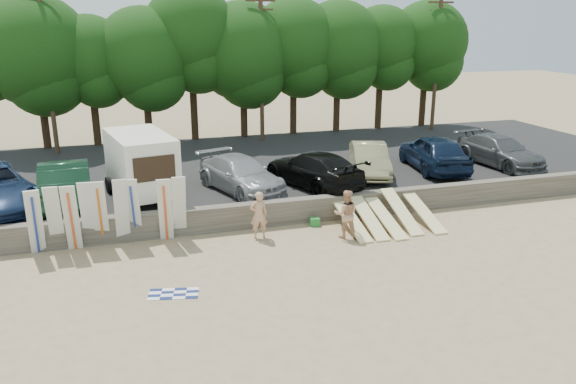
# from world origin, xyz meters

# --- Properties ---
(ground) EXTENTS (120.00, 120.00, 0.00)m
(ground) POSITION_xyz_m (0.00, 0.00, 0.00)
(ground) COLOR tan
(ground) RESTS_ON ground
(seawall) EXTENTS (44.00, 0.50, 1.00)m
(seawall) POSITION_xyz_m (0.00, 3.00, 0.50)
(seawall) COLOR #6B6356
(seawall) RESTS_ON ground
(parking_lot) EXTENTS (44.00, 14.50, 0.70)m
(parking_lot) POSITION_xyz_m (0.00, 10.50, 0.35)
(parking_lot) COLOR #282828
(parking_lot) RESTS_ON ground
(treeline) EXTENTS (32.93, 6.37, 9.31)m
(treeline) POSITION_xyz_m (-0.14, 17.56, 6.36)
(treeline) COLOR #382616
(treeline) RESTS_ON parking_lot
(utility_poles) EXTENTS (25.80, 0.26, 9.00)m
(utility_poles) POSITION_xyz_m (2.00, 16.00, 5.43)
(utility_poles) COLOR #473321
(utility_poles) RESTS_ON parking_lot
(box_trailer) EXTENTS (3.10, 4.64, 2.74)m
(box_trailer) POSITION_xyz_m (-5.81, 5.97, 2.24)
(box_trailer) COLOR white
(box_trailer) RESTS_ON parking_lot
(car_1) EXTENTS (2.27, 5.58, 1.80)m
(car_1) POSITION_xyz_m (-8.85, 6.26, 1.60)
(car_1) COLOR black
(car_1) RESTS_ON parking_lot
(car_2) EXTENTS (3.63, 5.52, 1.49)m
(car_2) POSITION_xyz_m (-1.63, 5.76, 1.44)
(car_2) COLOR #96959A
(car_2) RESTS_ON parking_lot
(car_3) EXTENTS (3.91, 5.85, 1.57)m
(car_3) POSITION_xyz_m (1.67, 5.55, 1.49)
(car_3) COLOR black
(car_3) RESTS_ON parking_lot
(car_4) EXTENTS (2.95, 4.88, 1.52)m
(car_4) POSITION_xyz_m (4.90, 6.52, 1.46)
(car_4) COLOR #9B9363
(car_4) RESTS_ON parking_lot
(car_5) EXTENTS (2.89, 5.56, 1.81)m
(car_5) POSITION_xyz_m (8.36, 6.43, 1.60)
(car_5) COLOR black
(car_5) RESTS_ON parking_lot
(car_6) EXTENTS (2.72, 5.42, 1.51)m
(car_6) POSITION_xyz_m (12.12, 6.25, 1.46)
(car_6) COLOR #45484A
(car_6) RESTS_ON parking_lot
(surfboard_upright_0) EXTENTS (0.62, 0.89, 2.50)m
(surfboard_upright_0) POSITION_xyz_m (-9.62, 2.41, 1.25)
(surfboard_upright_0) COLOR silver
(surfboard_upright_0) RESTS_ON ground
(surfboard_upright_1) EXTENTS (0.51, 0.78, 2.52)m
(surfboard_upright_1) POSITION_xyz_m (-9.01, 2.60, 1.26)
(surfboard_upright_1) COLOR silver
(surfboard_upright_1) RESTS_ON ground
(surfboard_upright_2) EXTENTS (0.52, 0.70, 2.54)m
(surfboard_upright_2) POSITION_xyz_m (-8.44, 2.41, 1.27)
(surfboard_upright_2) COLOR silver
(surfboard_upright_2) RESTS_ON ground
(surfboard_upright_3) EXTENTS (0.53, 0.66, 2.55)m
(surfboard_upright_3) POSITION_xyz_m (-7.88, 2.65, 1.27)
(surfboard_upright_3) COLOR silver
(surfboard_upright_3) RESTS_ON ground
(surfboard_upright_4) EXTENTS (0.52, 0.66, 2.55)m
(surfboard_upright_4) POSITION_xyz_m (-7.48, 2.62, 1.27)
(surfboard_upright_4) COLOR silver
(surfboard_upright_4) RESTS_ON ground
(surfboard_upright_5) EXTENTS (0.52, 0.58, 2.56)m
(surfboard_upright_5) POSITION_xyz_m (-6.73, 2.59, 1.28)
(surfboard_upright_5) COLOR silver
(surfboard_upright_5) RESTS_ON ground
(surfboard_upright_6) EXTENTS (0.59, 0.76, 2.54)m
(surfboard_upright_6) POSITION_xyz_m (-6.33, 2.65, 1.27)
(surfboard_upright_6) COLOR silver
(surfboard_upright_6) RESTS_ON ground
(surfboard_upright_7) EXTENTS (0.57, 0.78, 2.53)m
(surfboard_upright_7) POSITION_xyz_m (-5.20, 2.38, 1.26)
(surfboard_upright_7) COLOR silver
(surfboard_upright_7) RESTS_ON ground
(surfboard_upright_8) EXTENTS (0.51, 0.73, 2.53)m
(surfboard_upright_8) POSITION_xyz_m (-4.68, 2.54, 1.26)
(surfboard_upright_8) COLOR silver
(surfboard_upright_8) RESTS_ON ground
(surfboard_low_0) EXTENTS (0.56, 2.92, 0.84)m
(surfboard_low_0) POSITION_xyz_m (1.85, 1.50, 0.42)
(surfboard_low_0) COLOR #F1E498
(surfboard_low_0) RESTS_ON ground
(surfboard_low_1) EXTENTS (0.56, 2.87, 0.99)m
(surfboard_low_1) POSITION_xyz_m (2.54, 1.45, 0.50)
(surfboard_low_1) COLOR #F1E498
(surfboard_low_1) RESTS_ON ground
(surfboard_low_2) EXTENTS (0.56, 2.91, 0.85)m
(surfboard_low_2) POSITION_xyz_m (3.24, 1.35, 0.43)
(surfboard_low_2) COLOR #F1E498
(surfboard_low_2) RESTS_ON ground
(surfboard_low_3) EXTENTS (0.56, 2.83, 1.12)m
(surfboard_low_3) POSITION_xyz_m (4.03, 1.54, 0.56)
(surfboard_low_3) COLOR #F1E498
(surfboard_low_3) RESTS_ON ground
(surfboard_low_4) EXTENTS (0.56, 2.90, 0.92)m
(surfboard_low_4) POSITION_xyz_m (4.99, 1.45, 0.46)
(surfboard_low_4) COLOR #F1E498
(surfboard_low_4) RESTS_ON ground
(beachgoer_a) EXTENTS (0.69, 0.47, 1.83)m
(beachgoer_a) POSITION_xyz_m (-1.82, 1.79, 0.92)
(beachgoer_a) COLOR tan
(beachgoer_a) RESTS_ON ground
(beachgoer_b) EXTENTS (1.07, 0.94, 1.87)m
(beachgoer_b) POSITION_xyz_m (1.34, 0.88, 0.94)
(beachgoer_b) COLOR tan
(beachgoer_b) RESTS_ON ground
(cooler) EXTENTS (0.44, 0.37, 0.32)m
(cooler) POSITION_xyz_m (0.65, 2.40, 0.16)
(cooler) COLOR #23802D
(cooler) RESTS_ON ground
(gear_bag) EXTENTS (0.33, 0.29, 0.22)m
(gear_bag) POSITION_xyz_m (2.85, 2.40, 0.11)
(gear_bag) COLOR orange
(gear_bag) RESTS_ON ground
(beach_towel) EXTENTS (1.79, 1.79, 0.00)m
(beach_towel) POSITION_xyz_m (-5.42, -1.89, 0.01)
(beach_towel) COLOR white
(beach_towel) RESTS_ON ground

